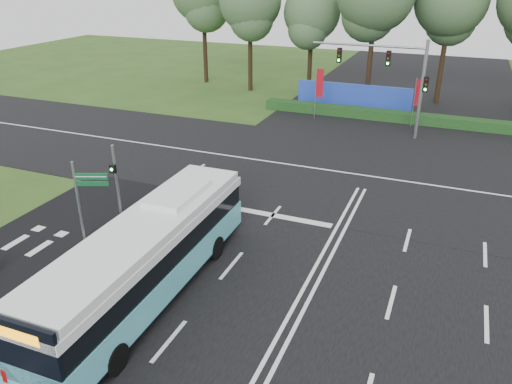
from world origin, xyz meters
TOP-DOWN VIEW (x-y plane):
  - ground at (0.00, 0.00)m, footprint 120.00×120.00m
  - road_main at (0.00, 0.00)m, footprint 20.00×120.00m
  - road_cross at (0.00, 12.00)m, footprint 120.00×14.00m
  - bike_path at (-12.50, -3.00)m, footprint 5.00×18.00m
  - kerb_strip at (-10.10, -3.00)m, footprint 0.25×18.00m
  - city_bus at (-5.29, -3.05)m, footprint 2.71×11.91m
  - pedestrian_signal at (-10.60, 2.28)m, footprint 0.31×0.43m
  - street_sign at (-10.15, -0.47)m, footprint 1.43×0.63m
  - banner_flag_left at (-6.02, 22.72)m, footprint 0.59×0.26m
  - banner_flag_mid at (1.58, 23.40)m, footprint 0.57×0.11m
  - traffic_light_gantry at (0.21, 20.50)m, footprint 8.41×0.28m
  - hedge at (0.00, 24.50)m, footprint 22.00×1.20m
  - blue_hoarding at (-4.00, 27.00)m, footprint 10.00×0.30m

SIDE VIEW (x-z plane):
  - ground at x=0.00m, z-range 0.00..0.00m
  - road_main at x=0.00m, z-range 0.00..0.04m
  - road_cross at x=0.00m, z-range 0.00..0.05m
  - bike_path at x=-12.50m, z-range 0.00..0.06m
  - kerb_strip at x=-10.10m, z-range 0.00..0.12m
  - hedge at x=0.00m, z-range 0.00..0.80m
  - blue_hoarding at x=-4.00m, z-range 0.00..2.20m
  - city_bus at x=-5.29m, z-range 0.01..3.42m
  - pedestrian_signal at x=-10.60m, z-range 0.17..3.85m
  - street_sign at x=-10.15m, z-range 0.51..4.41m
  - banner_flag_mid at x=1.58m, z-range 0.61..4.45m
  - banner_flag_left at x=-6.02m, z-range 0.65..4.84m
  - traffic_light_gantry at x=0.21m, z-range 1.16..8.16m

